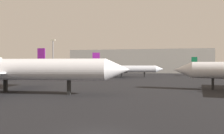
{
  "coord_description": "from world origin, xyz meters",
  "views": [
    {
      "loc": [
        3.94,
        -13.73,
        4.91
      ],
      "look_at": [
        -4.98,
        30.51,
        4.34
      ],
      "focal_mm": 35.64,
      "sensor_mm": 36.0,
      "label": 1
    }
  ],
  "objects_px": {
    "airplane_at_gate": "(5,69)",
    "airplane_far_right": "(221,69)",
    "light_mast_left": "(53,54)",
    "airplane_far_left": "(124,69)",
    "airplane_distant": "(18,70)"
  },
  "relations": [
    {
      "from": "airplane_far_right",
      "to": "airplane_distant",
      "type": "bearing_deg",
      "value": -156.51
    },
    {
      "from": "airplane_at_gate",
      "to": "light_mast_left",
      "type": "xyz_separation_m",
      "value": [
        -29.21,
        76.56,
        6.29
      ]
    },
    {
      "from": "airplane_far_right",
      "to": "light_mast_left",
      "type": "xyz_separation_m",
      "value": [
        -80.14,
        10.74,
        7.5
      ]
    },
    {
      "from": "airplane_at_gate",
      "to": "airplane_far_left",
      "type": "relative_size",
      "value": 1.42
    },
    {
      "from": "airplane_far_right",
      "to": "light_mast_left",
      "type": "relative_size",
      "value": 1.56
    },
    {
      "from": "airplane_at_gate",
      "to": "airplane_distant",
      "type": "xyz_separation_m",
      "value": [
        -21.85,
        35.18,
        -1.02
      ]
    },
    {
      "from": "airplane_at_gate",
      "to": "airplane_far_right",
      "type": "xyz_separation_m",
      "value": [
        50.93,
        65.82,
        -1.21
      ]
    },
    {
      "from": "light_mast_left",
      "to": "airplane_far_right",
      "type": "bearing_deg",
      "value": -7.63
    },
    {
      "from": "airplane_distant",
      "to": "airplane_far_right",
      "type": "bearing_deg",
      "value": -156.8
    },
    {
      "from": "airplane_far_left",
      "to": "airplane_far_right",
      "type": "xyz_separation_m",
      "value": [
        38.27,
        16.22,
        -0.28
      ]
    },
    {
      "from": "airplane_at_gate",
      "to": "airplane_far_right",
      "type": "distance_m",
      "value": 83.23
    },
    {
      "from": "airplane_at_gate",
      "to": "airplane_far_right",
      "type": "relative_size",
      "value": 1.45
    },
    {
      "from": "airplane_distant",
      "to": "airplane_far_left",
      "type": "height_order",
      "value": "airplane_distant"
    },
    {
      "from": "airplane_far_left",
      "to": "airplane_far_right",
      "type": "distance_m",
      "value": 41.57
    },
    {
      "from": "airplane_at_gate",
      "to": "airplane_far_left",
      "type": "xyz_separation_m",
      "value": [
        12.65,
        49.6,
        -0.93
      ]
    }
  ]
}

